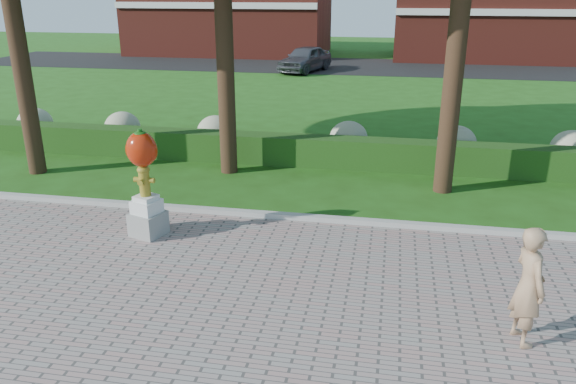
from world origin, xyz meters
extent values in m
plane|color=#214C13|center=(0.00, 0.00, 0.00)|extent=(100.00, 100.00, 0.00)
cube|color=#ADADA5|center=(0.00, 3.00, 0.07)|extent=(40.00, 0.18, 0.15)
cube|color=#1E3F12|center=(0.00, 7.00, 0.40)|extent=(24.00, 0.70, 0.80)
ellipsoid|color=tan|center=(-9.00, 8.00, 0.55)|extent=(1.10, 1.10, 0.99)
ellipsoid|color=tan|center=(-6.00, 8.00, 0.55)|extent=(1.10, 1.10, 0.99)
ellipsoid|color=tan|center=(-3.00, 8.00, 0.55)|extent=(1.10, 1.10, 0.99)
ellipsoid|color=tan|center=(1.00, 8.00, 0.55)|extent=(1.10, 1.10, 0.99)
ellipsoid|color=tan|center=(4.00, 8.00, 0.55)|extent=(1.10, 1.10, 0.99)
ellipsoid|color=tan|center=(7.00, 8.00, 0.55)|extent=(1.10, 1.10, 0.99)
cube|color=black|center=(0.00, 28.00, 0.01)|extent=(50.00, 8.00, 0.02)
cube|color=maroon|center=(-10.00, 34.00, 3.50)|extent=(14.00, 8.00, 7.00)
cube|color=maroon|center=(8.00, 34.00, 3.20)|extent=(12.00, 8.00, 6.40)
cylinder|color=black|center=(-7.00, 5.00, 3.36)|extent=(0.44, 0.44, 6.72)
cylinder|color=black|center=(-2.00, 6.00, 3.08)|extent=(0.44, 0.44, 6.16)
cylinder|color=black|center=(3.50, 5.50, 3.64)|extent=(0.44, 0.44, 7.28)
cube|color=gray|center=(-2.38, 1.70, 0.27)|extent=(0.73, 0.73, 0.47)
cube|color=silver|center=(-2.38, 1.70, 0.64)|extent=(0.59, 0.59, 0.26)
cube|color=silver|center=(-2.38, 1.70, 0.81)|extent=(0.47, 0.47, 0.09)
cylinder|color=olive|center=(-2.38, 1.70, 1.12)|extent=(0.21, 0.21, 0.52)
ellipsoid|color=olive|center=(-2.38, 1.70, 1.38)|extent=(0.24, 0.24, 0.17)
cylinder|color=olive|center=(-2.53, 1.70, 1.18)|extent=(0.11, 0.10, 0.10)
cylinder|color=olive|center=(-2.23, 1.70, 1.18)|extent=(0.11, 0.10, 0.10)
cylinder|color=olive|center=(-2.38, 1.56, 1.18)|extent=(0.11, 0.11, 0.11)
cylinder|color=olive|center=(-2.38, 1.70, 1.46)|extent=(0.07, 0.07, 0.05)
ellipsoid|color=#A92209|center=(-2.38, 1.70, 1.78)|extent=(0.59, 0.52, 0.68)
ellipsoid|color=#A92209|center=(-2.55, 1.70, 1.77)|extent=(0.29, 0.29, 0.43)
ellipsoid|color=#A92209|center=(-2.22, 1.70, 1.77)|extent=(0.29, 0.29, 0.43)
cylinder|color=#185613|center=(-2.38, 1.70, 2.12)|extent=(0.09, 0.09, 0.11)
ellipsoid|color=#185613|center=(-2.38, 1.70, 2.09)|extent=(0.22, 0.22, 0.07)
imported|color=tan|center=(4.13, -0.67, 0.89)|extent=(0.57, 0.71, 1.70)
imported|color=#42444A|center=(-2.99, 25.00, 0.75)|extent=(3.00, 4.62, 1.46)
camera|label=1|loc=(2.20, -7.75, 4.64)|focal=35.00mm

